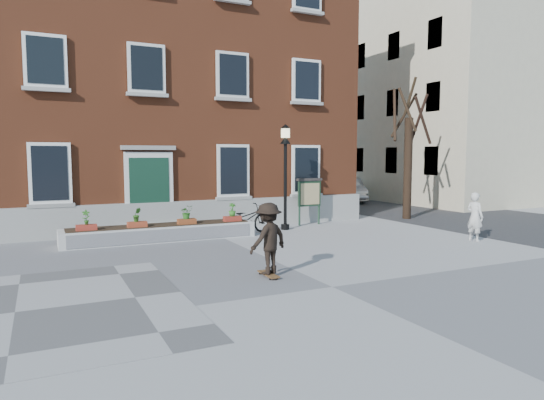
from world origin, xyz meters
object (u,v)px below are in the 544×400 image
notice_board (309,193)px  skateboarder (268,239)px  parked_car (348,190)px  bystander (475,217)px  lamp_post (285,162)px  bicycle (246,219)px

notice_board → skateboarder: size_ratio=1.09×
parked_car → bystander: (-4.05, -13.03, 0.09)m
lamp_post → skateboarder: size_ratio=2.30×
lamp_post → notice_board: bearing=25.6°
bystander → skateboarder: bearing=93.2°
bystander → lamp_post: 6.79m
bicycle → lamp_post: (1.71, 0.31, 2.01)m
lamp_post → bicycle: bearing=-169.6°
skateboarder → bystander: bearing=9.4°
parked_car → skateboarder: skateboarder is taller
parked_car → notice_board: 10.30m
bicycle → notice_board: (3.16, 1.01, 0.73)m
parked_car → notice_board: (-7.04, -7.50, 0.55)m
bicycle → skateboarder: (-1.89, -5.86, 0.36)m
skateboarder → notice_board: bearing=53.7°
notice_board → skateboarder: bearing=-126.3°
bystander → lamp_post: bearing=36.3°
bicycle → bystander: bearing=-137.6°
lamp_post → skateboarder: (-3.60, -6.17, -1.65)m
parked_car → bystander: size_ratio=2.70×
notice_board → skateboarder: notice_board is taller
bicycle → lamp_post: 2.66m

